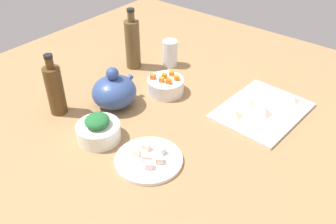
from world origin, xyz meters
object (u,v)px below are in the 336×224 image
(plate_tofu, at_px, (149,160))
(bottle_0, at_px, (133,43))
(drinking_glass_0, at_px, (170,53))
(bottle_1, at_px, (55,89))
(bowl_carrots, at_px, (165,86))
(cutting_board, at_px, (262,111))
(teapot, at_px, (114,91))
(bowl_greens, at_px, (99,132))

(plate_tofu, height_order, bottle_0, bottle_0)
(plate_tofu, relative_size, drinking_glass_0, 1.83)
(bottle_0, height_order, bottle_1, bottle_0)
(bottle_0, bearing_deg, bowl_carrots, -107.31)
(cutting_board, bearing_deg, bottle_0, 94.28)
(bowl_carrots, height_order, teapot, teapot)
(bowl_carrots, relative_size, teapot, 0.79)
(teapot, relative_size, bottle_0, 0.69)
(plate_tofu, relative_size, bottle_0, 0.80)
(bottle_0, bearing_deg, drinking_glass_0, -46.37)
(plate_tofu, distance_m, bottle_1, 0.44)
(bottle_1, bearing_deg, bowl_carrots, -32.30)
(bowl_carrots, bearing_deg, bottle_0, 72.69)
(cutting_board, xyz_separation_m, bottle_1, (-0.47, 0.58, 0.09))
(bowl_carrots, height_order, bottle_1, bottle_1)
(cutting_board, relative_size, drinking_glass_0, 2.93)
(cutting_board, bearing_deg, plate_tofu, 162.03)
(plate_tofu, height_order, drinking_glass_0, drinking_glass_0)
(cutting_board, height_order, plate_tofu, plate_tofu)
(bottle_1, bearing_deg, cutting_board, -51.06)
(drinking_glass_0, bearing_deg, plate_tofu, -147.29)
(teapot, bearing_deg, bottle_1, 140.80)
(bowl_carrots, xyz_separation_m, teapot, (-0.19, 0.09, 0.03))
(bowl_greens, relative_size, drinking_glass_0, 1.25)
(cutting_board, xyz_separation_m, teapot, (-0.31, 0.45, 0.06))
(teapot, bearing_deg, bowl_greens, -149.96)
(cutting_board, distance_m, plate_tofu, 0.48)
(plate_tofu, xyz_separation_m, bottle_1, (-0.01, 0.43, 0.09))
(bottle_1, relative_size, drinking_glass_0, 2.01)
(plate_tofu, height_order, bowl_greens, bowl_greens)
(plate_tofu, xyz_separation_m, bowl_greens, (-0.02, 0.20, 0.02))
(bowl_greens, bearing_deg, bottle_0, 30.13)
(teapot, xyz_separation_m, bottle_1, (-0.16, 0.13, 0.04))
(teapot, distance_m, drinking_glass_0, 0.37)
(teapot, bearing_deg, cutting_board, -55.50)
(plate_tofu, bearing_deg, drinking_glass_0, 32.71)
(bottle_1, height_order, drinking_glass_0, bottle_1)
(bottle_0, distance_m, bottle_1, 0.42)
(bottle_0, bearing_deg, plate_tofu, -132.43)
(plate_tofu, distance_m, teapot, 0.34)
(bottle_1, bearing_deg, plate_tofu, -88.88)
(cutting_board, relative_size, bottle_0, 1.29)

